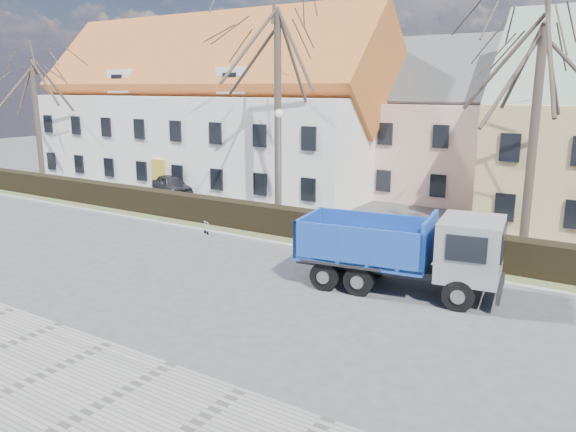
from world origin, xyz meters
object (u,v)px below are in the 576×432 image
Objects in this scene: dump_truck at (391,249)px; streetlight at (279,170)px; cart_frame at (204,226)px; parked_car_a at (172,185)px.

streetlight is at bearing 139.64° from dump_truck.
parked_car_a reaches higher than cart_frame.
cart_frame is (-10.38, 2.31, -1.07)m from dump_truck.
streetlight reaches higher than parked_car_a.
streetlight reaches higher than dump_truck.
streetlight is 7.99× the size of cart_frame.
dump_truck reaches higher than cart_frame.
streetlight is at bearing 45.10° from cart_frame.
parked_car_a is (-10.76, 3.73, -2.28)m from streetlight.
streetlight reaches higher than cart_frame.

